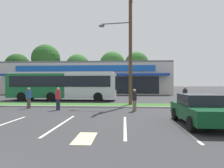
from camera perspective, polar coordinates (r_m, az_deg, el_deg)
name	(u,v)px	position (r m, az deg, el deg)	size (l,w,h in m)	color
grass_median	(77,105)	(17.76, -10.06, -5.99)	(56.00, 2.20, 0.12)	#2D5B23
curb_lip	(74,107)	(16.58, -11.07, -6.43)	(56.00, 0.24, 0.12)	#99968C
parking_stripe_2	(61,124)	(9.98, -14.61, -11.23)	(0.12, 4.80, 0.01)	silver
parking_stripe_3	(125,126)	(9.34, 3.80, -12.03)	(0.12, 4.80, 0.01)	silver
parking_stripe_4	(181,128)	(9.44, 19.49, -11.91)	(0.12, 4.80, 0.01)	silver
lot_arrow	(85,138)	(7.44, -7.85, -15.24)	(0.70, 1.60, 0.01)	beige
storefront_building	(91,79)	(40.72, -6.13, 1.55)	(30.12, 15.30, 5.81)	#BCB7AD
tree_far_left	(18,66)	(53.83, -25.69, 4.71)	(6.01, 6.01, 9.21)	#473323
tree_left	(46,59)	(51.47, -18.60, 6.96)	(6.91, 6.91, 11.48)	#473323
tree_mid_left	(78,66)	(50.53, -9.87, 5.10)	(6.03, 6.03, 9.29)	#473323
tree_mid	(112,64)	(50.30, 0.10, 5.78)	(6.39, 6.39, 10.04)	#473323
tree_mid_right	(137,64)	(50.04, 7.18, 5.86)	(5.95, 5.95, 9.87)	#473323
utility_pole	(129,44)	(17.60, 4.89, 11.48)	(3.10, 2.39, 10.13)	#4C3826
city_bus	(63,85)	(23.34, -14.09, -0.30)	(12.36, 2.83, 3.25)	#196638
car_0	(98,92)	(27.88, -3.98, -2.21)	(4.51, 1.92, 1.53)	#9E998C
car_2	(200,109)	(10.26, 24.20, -6.73)	(1.95, 4.19, 1.46)	#0C3F1E
pedestrian_near_bench	(29,98)	(16.83, -22.98, -3.73)	(0.33, 0.33, 1.64)	#47423D
pedestrian_by_pole	(134,100)	(14.01, 6.53, -4.65)	(0.32, 0.32, 1.58)	#726651
pedestrian_mid	(185,97)	(16.33, 20.41, -3.68)	(0.35, 0.35, 1.74)	#1E2338
pedestrian_far	(58,99)	(15.07, -15.35, -4.12)	(0.34, 0.34, 1.68)	#1E2338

